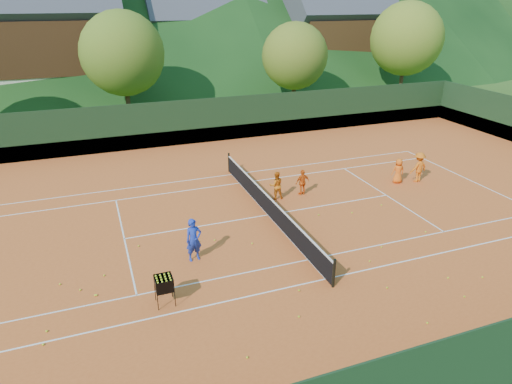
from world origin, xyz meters
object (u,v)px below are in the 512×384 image
object	(u,v)px
student_b	(303,182)
chalet_mid	(204,38)
chalet_right	(335,35)
student_d	(419,167)
tennis_net	(268,205)
student_a	(276,185)
coach	(194,240)
ball_hopper	(164,284)
student_c	(398,171)
chalet_left	(43,39)

from	to	relation	value
student_b	chalet_mid	world-z (taller)	chalet_mid
chalet_mid	chalet_right	bearing A→B (deg)	-15.95
student_b	student_d	size ratio (longest dim) A/B	0.81
tennis_net	chalet_mid	world-z (taller)	chalet_mid
student_a	student_b	world-z (taller)	student_a
coach	chalet_mid	bearing A→B (deg)	66.63
ball_hopper	coach	bearing A→B (deg)	56.51
coach	student_c	world-z (taller)	coach
student_a	chalet_mid	distance (m)	33.07
ball_hopper	chalet_mid	world-z (taller)	chalet_mid
student_b	chalet_mid	xyz separation A→B (m)	(3.52, 32.41, 4.31)
student_a	chalet_right	size ratio (longest dim) A/B	0.12
student_b	chalet_mid	distance (m)	32.89
chalet_left	chalet_mid	xyz separation A→B (m)	(16.00, 4.00, -0.66)
coach	chalet_left	xyz separation A→B (m)	(-5.96, 32.58, 4.78)
ball_hopper	chalet_left	world-z (taller)	chalet_left
student_c	chalet_left	xyz separation A→B (m)	(-17.93, 28.77, 4.95)
student_b	tennis_net	size ratio (longest dim) A/B	0.11
chalet_mid	student_a	bearing A→B (deg)	-98.69
chalet_left	student_d	bearing A→B (deg)	-56.67
student_c	student_d	distance (m)	1.15
coach	student_d	bearing A→B (deg)	7.37
student_c	tennis_net	xyz separation A→B (m)	(-7.93, -1.23, -0.17)
tennis_net	chalet_right	bearing A→B (deg)	56.31
coach	chalet_left	bearing A→B (deg)	92.34
coach	student_b	distance (m)	7.74
student_b	tennis_net	xyz separation A→B (m)	(-2.48, -1.59, -0.16)
chalet_left	chalet_mid	world-z (taller)	chalet_left
ball_hopper	chalet_right	size ratio (longest dim) A/B	0.08
student_d	ball_hopper	world-z (taller)	student_d
student_c	tennis_net	size ratio (longest dim) A/B	0.11
tennis_net	chalet_left	distance (m)	32.04
coach	student_c	distance (m)	12.56
student_b	student_c	bearing A→B (deg)	169.19
student_a	student_b	bearing A→B (deg)	-173.58
student_c	ball_hopper	xyz separation A→B (m)	(-13.49, -6.12, 0.07)
student_b	chalet_left	distance (m)	31.42
tennis_net	ball_hopper	distance (m)	7.41
student_a	chalet_left	bearing A→B (deg)	-62.62
student_c	chalet_right	bearing A→B (deg)	-101.61
student_b	student_d	distance (m)	6.60
chalet_left	coach	bearing A→B (deg)	-79.63
student_c	student_d	size ratio (longest dim) A/B	0.83
student_d	chalet_left	bearing A→B (deg)	-64.11
chalet_left	tennis_net	bearing A→B (deg)	-71.57
student_a	student_c	size ratio (longest dim) A/B	1.05
student_d	chalet_left	xyz separation A→B (m)	(-19.05, 28.98, 4.81)
student_c	chalet_mid	size ratio (longest dim) A/B	0.11
student_c	student_d	world-z (taller)	student_d
ball_hopper	student_a	bearing A→B (deg)	44.38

